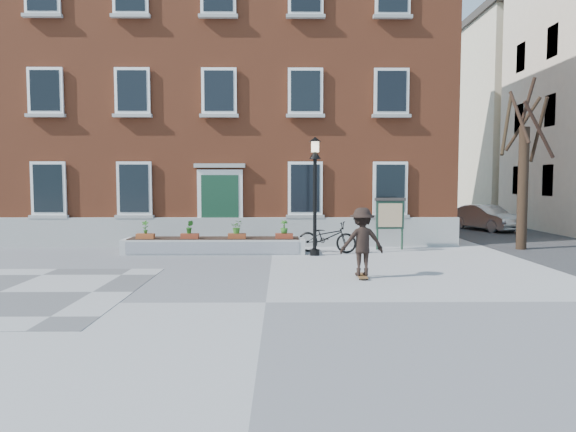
{
  "coord_description": "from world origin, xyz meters",
  "views": [
    {
      "loc": [
        0.34,
        -10.37,
        2.5
      ],
      "look_at": [
        0.5,
        4.0,
        1.5
      ],
      "focal_mm": 32.0,
      "sensor_mm": 36.0,
      "label": 1
    }
  ],
  "objects_px": {
    "parked_car": "(486,218)",
    "notice_board": "(390,215)",
    "lamp_post": "(315,179)",
    "bicycle": "(327,237)",
    "skateboarder": "(362,242)"
  },
  "relations": [
    {
      "from": "parked_car",
      "to": "notice_board",
      "type": "xyz_separation_m",
      "value": [
        -6.3,
        -7.05,
        0.63
      ]
    },
    {
      "from": "parked_car",
      "to": "lamp_post",
      "type": "relative_size",
      "value": 0.98
    },
    {
      "from": "bicycle",
      "to": "lamp_post",
      "type": "height_order",
      "value": "lamp_post"
    },
    {
      "from": "skateboarder",
      "to": "lamp_post",
      "type": "bearing_deg",
      "value": 103.51
    },
    {
      "from": "bicycle",
      "to": "lamp_post",
      "type": "xyz_separation_m",
      "value": [
        -0.47,
        -0.67,
        2.0
      ]
    },
    {
      "from": "parked_car",
      "to": "bicycle",
      "type": "bearing_deg",
      "value": -158.37
    },
    {
      "from": "notice_board",
      "to": "bicycle",
      "type": "bearing_deg",
      "value": -162.66
    },
    {
      "from": "bicycle",
      "to": "notice_board",
      "type": "relative_size",
      "value": 1.1
    },
    {
      "from": "notice_board",
      "to": "skateboarder",
      "type": "relative_size",
      "value": 1.03
    },
    {
      "from": "bicycle",
      "to": "skateboarder",
      "type": "height_order",
      "value": "skateboarder"
    },
    {
      "from": "parked_car",
      "to": "skateboarder",
      "type": "height_order",
      "value": "skateboarder"
    },
    {
      "from": "lamp_post",
      "to": "notice_board",
      "type": "relative_size",
      "value": 2.1
    },
    {
      "from": "notice_board",
      "to": "skateboarder",
      "type": "distance_m",
      "value": 5.69
    },
    {
      "from": "lamp_post",
      "to": "notice_board",
      "type": "xyz_separation_m",
      "value": [
        2.8,
        1.4,
        -1.28
      ]
    },
    {
      "from": "notice_board",
      "to": "lamp_post",
      "type": "bearing_deg",
      "value": -153.47
    }
  ]
}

